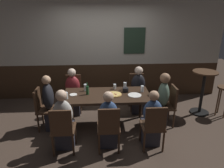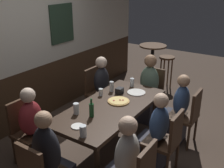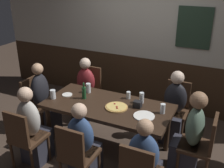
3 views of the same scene
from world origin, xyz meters
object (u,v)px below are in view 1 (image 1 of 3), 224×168
object	(u,v)px
chair_right_near	(154,125)
beer_glass_half	(125,86)
chair_head_east	(168,103)
plate_white_small	(73,95)
dining_table	(107,98)
chair_left_near	(63,128)
person_left_near	(64,124)
person_right_far	(138,93)
pizza	(114,94)
chair_head_west	(44,107)
tumbler_short	(66,96)
bar_stool	(224,93)
person_left_far	(73,95)
side_bar_table	(203,89)
chair_mid_near	(109,126)
chair_right_far	(137,90)
plate_white_large	(135,95)
person_head_east	(161,103)
condiment_caddy	(125,90)
pint_glass_amber	(86,88)
person_right_near	(151,122)
highball_clear	(115,87)
person_head_west	(52,107)
person_mid_near	(108,123)
pint_glass_pale	(142,89)
beer_bottle_green	(87,90)
chair_left_far	(74,91)

from	to	relation	value
chair_right_near	beer_glass_half	distance (m)	1.20
chair_head_east	plate_white_small	size ratio (longest dim) A/B	5.81
dining_table	chair_left_near	distance (m)	1.16
person_left_near	plate_white_small	xyz separation A→B (m)	(0.10, 0.69, 0.27)
person_right_far	pizza	size ratio (longest dim) A/B	3.64
chair_head_west	tumbler_short	bearing A→B (deg)	-18.46
beer_glass_half	dining_table	bearing A→B (deg)	-147.62
bar_stool	dining_table	bearing A→B (deg)	-173.34
person_left_far	side_bar_table	xyz separation A→B (m)	(3.06, -0.20, 0.15)
dining_table	chair_mid_near	xyz separation A→B (m)	(0.00, -0.83, -0.16)
dining_table	chair_right_far	xyz separation A→B (m)	(0.78, 0.83, -0.16)
person_right_far	plate_white_large	world-z (taller)	person_right_far
person_left_far	person_head_east	bearing A→B (deg)	-19.17
chair_head_east	tumbler_short	world-z (taller)	chair_head_east
chair_mid_near	condiment_caddy	world-z (taller)	chair_mid_near
pint_glass_amber	plate_white_large	bearing A→B (deg)	-17.71
pizza	chair_head_west	bearing A→B (deg)	178.84
chair_left_near	condiment_caddy	distance (m)	1.54
dining_table	chair_right_far	size ratio (longest dim) A/B	2.02
person_right_near	person_left_near	bearing A→B (deg)	-179.92
chair_head_west	plate_white_small	size ratio (longest dim) A/B	5.81
plate_white_small	highball_clear	bearing A→B (deg)	18.42
person_head_west	person_mid_near	xyz separation A→B (m)	(1.14, -0.67, -0.03)
pint_glass_pale	pint_glass_amber	xyz separation A→B (m)	(-1.20, 0.14, 0.01)
dining_table	beer_bottle_green	size ratio (longest dim) A/B	7.26
chair_right_far	chair_left_far	xyz separation A→B (m)	(-1.57, 0.00, 0.00)
dining_table	pizza	size ratio (longest dim) A/B	5.78
person_left_far	plate_white_large	size ratio (longest dim) A/B	4.03
person_head_east	pizza	bearing A→B (deg)	-178.30
person_head_east	plate_white_small	xyz separation A→B (m)	(-1.83, 0.01, 0.25)
person_head_west	pint_glass_amber	bearing A→B (deg)	18.60
person_right_far	person_head_west	bearing A→B (deg)	-160.80
plate_white_small	bar_stool	distance (m)	3.43
tumbler_short	person_left_far	bearing A→B (deg)	88.74
dining_table	pizza	xyz separation A→B (m)	(0.15, -0.03, 0.09)
chair_head_west	pint_glass_pale	world-z (taller)	chair_head_west
person_head_west	pint_glass_pale	xyz separation A→B (m)	(1.90, 0.10, 0.31)
chair_right_far	plate_white_large	distance (m)	0.98
plate_white_small	dining_table	bearing A→B (deg)	-1.21
pint_glass_pale	beer_glass_half	bearing A→B (deg)	155.52
chair_left_far	person_right_far	size ratio (longest dim) A/B	0.79
person_right_near	chair_left_far	bearing A→B (deg)	136.16
chair_left_far	chair_mid_near	bearing A→B (deg)	-64.86
person_left_near	pizza	world-z (taller)	person_left_near
plate_white_small	bar_stool	bearing A→B (deg)	5.10
chair_head_east	condiment_caddy	size ratio (longest dim) A/B	8.00
person_right_far	bar_stool	xyz separation A→B (m)	(1.94, -0.35, 0.09)
person_left_near	bar_stool	bearing A→B (deg)	15.76
chair_left_far	beer_bottle_green	size ratio (longest dim) A/B	3.59
person_left_far	pint_glass_pale	bearing A→B (deg)	-20.44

